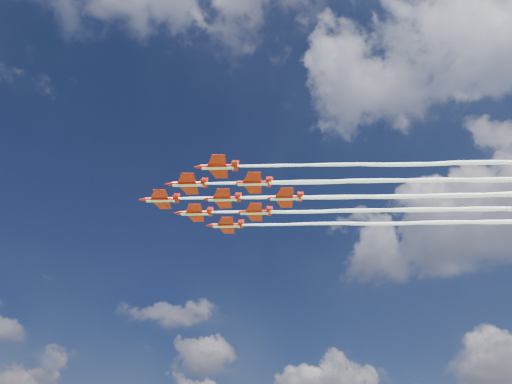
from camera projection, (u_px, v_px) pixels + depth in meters
jet_lead at (389, 196)px, 144.49m from camera, size 113.69×86.23×3.02m
jet_row2_port at (427, 180)px, 137.88m from camera, size 113.69×86.23×3.02m
jet_row2_starb at (414, 210)px, 150.73m from camera, size 113.69×86.23×3.02m
jet_row3_port at (469, 163)px, 131.28m from camera, size 113.69×86.23×3.02m
jet_row3_centre at (452, 195)px, 144.12m from camera, size 113.69×86.23×3.02m
jet_row3_starb at (437, 223)px, 156.96m from camera, size 113.69×86.23×3.02m
jet_row4_port at (493, 180)px, 137.52m from camera, size 113.69×86.23×3.02m
jet_row4_starb at (474, 209)px, 150.36m from camera, size 113.69×86.23×3.02m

